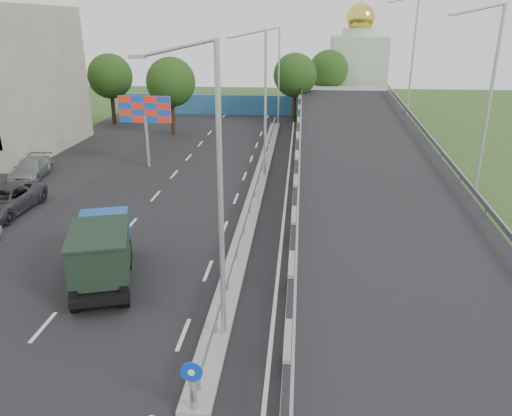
# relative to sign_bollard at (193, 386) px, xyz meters

# --- Properties ---
(road_surface) EXTENTS (26.00, 90.00, 0.04)m
(road_surface) POSITION_rel_sign_bollard_xyz_m (-3.00, 17.83, -1.03)
(road_surface) COLOR black
(road_surface) RESTS_ON ground
(parking_strip) EXTENTS (8.00, 90.00, 0.05)m
(parking_strip) POSITION_rel_sign_bollard_xyz_m (-16.00, 17.83, -1.03)
(parking_strip) COLOR black
(parking_strip) RESTS_ON ground
(median) EXTENTS (1.00, 44.00, 0.20)m
(median) POSITION_rel_sign_bollard_xyz_m (0.00, 21.83, -0.93)
(median) COLOR gray
(median) RESTS_ON ground
(overpass_ramp) EXTENTS (10.00, 50.00, 3.50)m
(overpass_ramp) POSITION_rel_sign_bollard_xyz_m (7.50, 21.83, 0.72)
(overpass_ramp) COLOR gray
(overpass_ramp) RESTS_ON ground
(median_guardrail) EXTENTS (0.09, 44.00, 0.71)m
(median_guardrail) POSITION_rel_sign_bollard_xyz_m (0.00, 21.83, -0.28)
(median_guardrail) COLOR gray
(median_guardrail) RESTS_ON median
(sign_bollard) EXTENTS (0.64, 0.23, 1.67)m
(sign_bollard) POSITION_rel_sign_bollard_xyz_m (0.00, 0.00, 0.00)
(sign_bollard) COLOR black
(sign_bollard) RESTS_ON median
(lamp_post_near) EXTENTS (2.74, 0.18, 10.08)m
(lamp_post_near) POSITION_rel_sign_bollard_xyz_m (0.11, 3.83, 4.77)
(lamp_post_near) COLOR #B2B5B7
(lamp_post_near) RESTS_ON median
(lamp_post_mid) EXTENTS (2.74, 0.18, 10.08)m
(lamp_post_mid) POSITION_rel_sign_bollard_xyz_m (0.11, 23.83, 4.77)
(lamp_post_mid) COLOR #B2B5B7
(lamp_post_mid) RESTS_ON median
(lamp_post_far) EXTENTS (2.74, 0.18, 10.08)m
(lamp_post_far) POSITION_rel_sign_bollard_xyz_m (0.11, 43.83, 4.77)
(lamp_post_far) COLOR #B2B5B7
(lamp_post_far) RESTS_ON median
(blue_wall) EXTENTS (30.00, 0.50, 2.40)m
(blue_wall) POSITION_rel_sign_bollard_xyz_m (-4.00, 49.83, 0.17)
(blue_wall) COLOR #21607A
(blue_wall) RESTS_ON ground
(church) EXTENTS (7.00, 7.00, 13.80)m
(church) POSITION_rel_sign_bollard_xyz_m (10.00, 57.83, 4.28)
(church) COLOR #B2CCAD
(church) RESTS_ON ground
(billboard) EXTENTS (4.00, 0.24, 5.50)m
(billboard) POSITION_rel_sign_bollard_xyz_m (-9.00, 25.83, 3.15)
(billboard) COLOR #B2B5B7
(billboard) RESTS_ON ground
(tree_left_mid) EXTENTS (4.80, 4.80, 7.60)m
(tree_left_mid) POSITION_rel_sign_bollard_xyz_m (-10.00, 37.83, 4.14)
(tree_left_mid) COLOR black
(tree_left_mid) RESTS_ON ground
(tree_median_far) EXTENTS (4.80, 4.80, 7.60)m
(tree_median_far) POSITION_rel_sign_bollard_xyz_m (2.00, 45.83, 4.14)
(tree_median_far) COLOR black
(tree_median_far) RESTS_ON ground
(tree_left_far) EXTENTS (4.80, 4.80, 7.60)m
(tree_left_far) POSITION_rel_sign_bollard_xyz_m (-18.00, 42.83, 4.14)
(tree_left_far) COLOR black
(tree_left_far) RESTS_ON ground
(tree_ramp_far) EXTENTS (4.80, 4.80, 7.60)m
(tree_ramp_far) POSITION_rel_sign_bollard_xyz_m (6.00, 52.83, 4.14)
(tree_ramp_far) COLOR black
(tree_ramp_far) RESTS_ON ground
(dump_truck) EXTENTS (3.86, 6.40, 2.66)m
(dump_truck) POSITION_rel_sign_bollard_xyz_m (-5.54, 7.55, 0.44)
(dump_truck) COLOR black
(dump_truck) RESTS_ON ground
(parked_car_c) EXTENTS (2.84, 5.95, 1.64)m
(parked_car_c) POSITION_rel_sign_bollard_xyz_m (-14.48, 14.96, -0.21)
(parked_car_c) COLOR #35363A
(parked_car_c) RESTS_ON ground
(parked_car_d) EXTENTS (2.67, 5.09, 1.41)m
(parked_car_d) POSITION_rel_sign_bollard_xyz_m (-16.61, 22.07, -0.33)
(parked_car_d) COLOR gray
(parked_car_d) RESTS_ON ground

